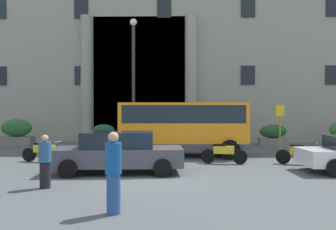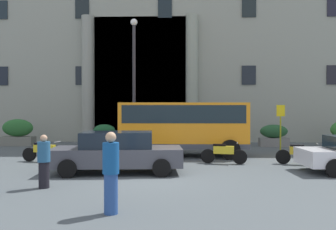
{
  "view_description": "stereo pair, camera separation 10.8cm",
  "coord_description": "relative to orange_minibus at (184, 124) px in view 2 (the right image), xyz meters",
  "views": [
    {
      "loc": [
        0.93,
        -11.97,
        2.28
      ],
      "look_at": [
        0.49,
        4.48,
        2.01
      ],
      "focal_mm": 38.64,
      "sensor_mm": 36.0,
      "label": 1
    },
    {
      "loc": [
        1.04,
        -11.96,
        2.28
      ],
      "look_at": [
        0.49,
        4.48,
        2.01
      ],
      "focal_mm": 38.64,
      "sensor_mm": 36.0,
      "label": 2
    }
  ],
  "objects": [
    {
      "name": "pedestrian_woman_with_bag",
      "position": [
        -1.67,
        -9.69,
        -0.65
      ],
      "size": [
        0.36,
        0.36,
        1.79
      ],
      "rotation": [
        0.0,
        0.0,
        2.86
      ],
      "color": "#284A90",
      "rests_on": "ground_plane"
    },
    {
      "name": "hedge_planter_east",
      "position": [
        -4.99,
        5.34,
        -0.92
      ],
      "size": [
        1.47,
        0.85,
        1.32
      ],
      "color": "slate",
      "rests_on": "ground_plane"
    },
    {
      "name": "white_taxi_kerbside",
      "position": [
        -2.41,
        -4.66,
        -0.81
      ],
      "size": [
        4.71,
        2.25,
        1.47
      ],
      "rotation": [
        0.0,
        0.0,
        0.08
      ],
      "color": "#42434C",
      "rests_on": "ground_plane"
    },
    {
      "name": "bus_stop_sign",
      "position": [
        5.17,
        1.86,
        -0.0
      ],
      "size": [
        0.44,
        0.08,
        2.5
      ],
      "color": "#9AA01B",
      "rests_on": "ground_plane"
    },
    {
      "name": "lamppost_plaza_centre",
      "position": [
        -2.85,
        3.5,
        2.84
      ],
      "size": [
        0.4,
        0.4,
        7.53
      ],
      "color": "#333034",
      "rests_on": "ground_plane"
    },
    {
      "name": "ground_plane",
      "position": [
        -1.21,
        -5.5,
        -1.61
      ],
      "size": [
        80.0,
        64.0,
        0.12
      ],
      "primitive_type": "cube",
      "color": "#4A5256"
    },
    {
      "name": "motorcycle_far_end",
      "position": [
        -6.07,
        -2.08,
        -1.09
      ],
      "size": [
        2.04,
        0.61,
        0.89
      ],
      "rotation": [
        0.0,
        0.0,
        -0.17
      ],
      "color": "black",
      "rests_on": "ground_plane"
    },
    {
      "name": "hedge_planter_far_west",
      "position": [
        2.1,
        4.89,
        -0.91
      ],
      "size": [
        1.59,
        0.9,
        1.33
      ],
      "color": "#6E5F59",
      "rests_on": "ground_plane"
    },
    {
      "name": "motorcycle_near_kerb",
      "position": [
        1.61,
        -2.36,
        -1.1
      ],
      "size": [
        1.91,
        0.61,
        0.89
      ],
      "rotation": [
        0.0,
        0.0,
        -0.19
      ],
      "color": "black",
      "rests_on": "ground_plane"
    },
    {
      "name": "pedestrian_woman_dark_dress",
      "position": [
        -4.1,
        -7.2,
        -0.78
      ],
      "size": [
        0.36,
        0.36,
        1.54
      ],
      "rotation": [
        0.0,
        0.0,
        1.51
      ],
      "color": "black",
      "rests_on": "ground_plane"
    },
    {
      "name": "hedge_planter_entrance_right",
      "position": [
        5.55,
        4.71,
        -0.91
      ],
      "size": [
        1.75,
        0.73,
        1.34
      ],
      "color": "slate",
      "rests_on": "ground_plane"
    },
    {
      "name": "orange_minibus",
      "position": [
        0.0,
        0.0,
        0.0
      ],
      "size": [
        6.01,
        2.49,
        2.58
      ],
      "rotation": [
        0.0,
        0.0,
        0.0
      ],
      "color": "orange",
      "rests_on": "ground_plane"
    },
    {
      "name": "hedge_planter_west",
      "position": [
        -10.29,
        4.68,
        -0.75
      ],
      "size": [
        2.02,
        0.86,
        1.66
      ],
      "color": "slate",
      "rests_on": "ground_plane"
    },
    {
      "name": "office_building_facade",
      "position": [
        -1.22,
        11.98,
        8.92
      ],
      "size": [
        43.11,
        9.66,
        20.96
      ],
      "color": "gray",
      "rests_on": "ground_plane"
    },
    {
      "name": "scooter_by_planter",
      "position": [
        4.77,
        -2.49,
        -1.1
      ],
      "size": [
        2.02,
        0.68,
        0.89
      ],
      "rotation": [
        0.0,
        0.0,
        -0.22
      ],
      "color": "black",
      "rests_on": "ground_plane"
    }
  ]
}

